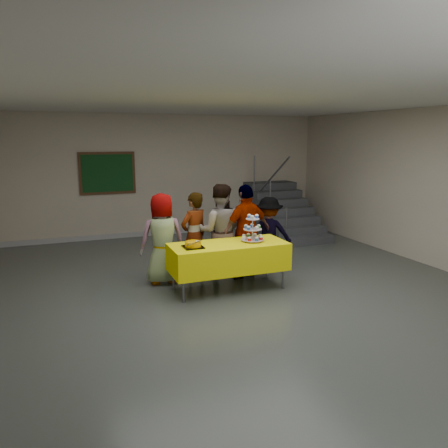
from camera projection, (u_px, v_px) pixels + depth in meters
The scene contains 11 objects.
room_shell at pixel (251, 159), 6.23m from camera, with size 10.00×10.04×3.02m.
bake_table at pixel (228, 256), 7.00m from camera, with size 1.88×0.78×0.77m.
cupcake_stand at pixel (252, 231), 7.09m from camera, with size 0.38×0.38×0.44m.
bear_cake at pixel (193, 244), 6.69m from camera, with size 0.32×0.36×0.12m.
schoolchild_a at pixel (162, 239), 7.30m from camera, with size 0.75×0.49×1.54m, color slate.
schoolchild_b at pixel (194, 236), 7.56m from camera, with size 0.55×0.36×1.52m, color #5C5C65.
schoolchild_c at pixel (220, 231), 7.61m from camera, with size 0.80×0.63×1.66m, color slate.
schoolchild_d at pixel (246, 231), 7.63m from camera, with size 0.96×0.40×1.64m, color slate.
schoolchild_e at pixel (269, 234), 8.08m from camera, with size 0.88×0.51×1.36m, color slate.
staircase at pixel (279, 214), 11.27m from camera, with size 1.30×2.40×2.04m.
noticeboard at pixel (108, 173), 10.34m from camera, with size 1.30×0.05×1.00m.
Camera 1 is at (-2.64, -5.71, 2.43)m, focal length 35.00 mm.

